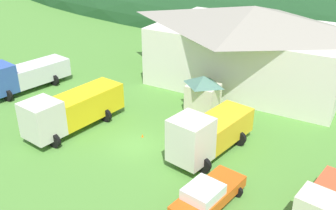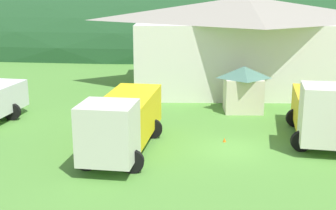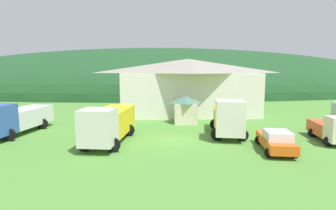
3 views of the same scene
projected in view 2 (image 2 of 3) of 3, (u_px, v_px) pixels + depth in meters
The scene contains 7 objects.
ground_plane at pixel (233, 150), 23.77m from camera, with size 200.00×200.00×0.00m, color #518C38.
forested_hill_backdrop at pixel (194, 37), 79.41m from camera, with size 147.12×60.00×24.40m, color #1E4723.
depot_building at pixel (245, 41), 38.19m from camera, with size 19.31×12.81×7.68m.
play_shed_cream at pixel (243, 88), 30.83m from camera, with size 2.75×2.36×3.17m.
flatbed_truck_yellow at pixel (123, 120), 23.03m from camera, with size 3.95×8.60×3.26m.
heavy_rig_striped at pixel (320, 111), 24.77m from camera, with size 3.95×7.69×3.55m.
traffic_cone_near_pickup at pixel (224, 142), 24.96m from camera, with size 0.36×0.36×0.48m, color orange.
Camera 2 is at (-2.98, -22.49, 8.23)m, focal length 48.02 mm.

